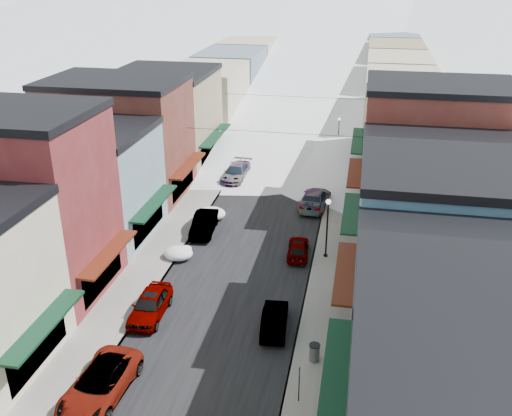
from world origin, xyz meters
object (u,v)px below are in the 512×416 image
at_px(car_silver_sedan, 150,305).
at_px(trash_can, 314,352).
at_px(car_white_suv, 100,384).
at_px(car_dark_hatch, 204,224).
at_px(car_green_sedan, 275,319).
at_px(streetlamp_near, 327,221).

relative_size(car_silver_sedan, trash_can, 4.47).
xyz_separation_m(car_silver_sedan, trash_can, (10.59, -2.63, -0.12)).
bearing_deg(trash_can, car_white_suv, -155.82).
bearing_deg(car_dark_hatch, trash_can, -59.36).
relative_size(car_dark_hatch, car_green_sedan, 1.13).
relative_size(car_white_suv, car_silver_sedan, 1.20).
xyz_separation_m(car_white_suv, trash_can, (10.54, 4.73, -0.10)).
bearing_deg(car_dark_hatch, car_green_sedan, -61.86).
bearing_deg(car_white_suv, streetlamp_near, 62.64).
relative_size(car_silver_sedan, streetlamp_near, 1.02).
xyz_separation_m(car_dark_hatch, car_green_sedan, (7.83, -12.16, -0.09)).
xyz_separation_m(car_green_sedan, trash_can, (2.68, -2.69, -0.01)).
height_order(car_white_suv, car_dark_hatch, car_dark_hatch).
height_order(car_white_suv, streetlamp_near, streetlamp_near).
bearing_deg(streetlamp_near, trash_can, -88.47).
relative_size(car_white_suv, car_dark_hatch, 1.18).
distance_m(car_white_suv, streetlamp_near, 20.04).
xyz_separation_m(car_dark_hatch, streetlamp_near, (10.18, -2.49, 2.29)).
relative_size(car_white_suv, car_green_sedan, 1.34).
xyz_separation_m(car_silver_sedan, car_dark_hatch, (0.08, 12.22, -0.02)).
height_order(car_green_sedan, trash_can, car_green_sedan).
bearing_deg(car_silver_sedan, streetlamp_near, 41.83).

